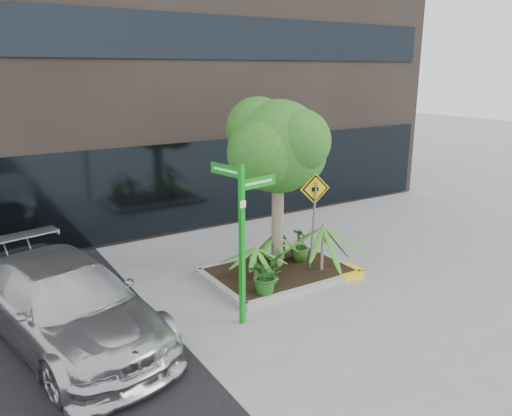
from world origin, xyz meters
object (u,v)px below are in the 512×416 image
tree (278,147)px  parked_car (67,303)px  cattle_sign (314,206)px  street_sign_post (242,227)px

tree → parked_car: bearing=-171.5°
cattle_sign → street_sign_post: bearing=-145.3°
tree → street_sign_post: (-2.01, -1.76, -1.10)m
street_sign_post → cattle_sign: (2.50, 0.99, -0.19)m
tree → street_sign_post: 2.89m
parked_car → street_sign_post: bearing=-30.2°
street_sign_post → parked_car: bearing=150.3°
tree → parked_car: size_ratio=0.81×
street_sign_post → cattle_sign: bearing=10.5°
parked_car → street_sign_post: (3.01, -1.01, 1.18)m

